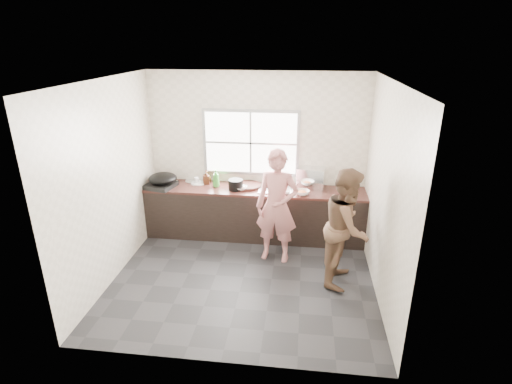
# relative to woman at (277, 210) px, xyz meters

# --- Properties ---
(floor) EXTENTS (3.60, 3.20, 0.01)m
(floor) POSITION_rel_woman_xyz_m (-0.42, -0.59, -0.81)
(floor) COLOR #242427
(floor) RESTS_ON ground
(ceiling) EXTENTS (3.60, 3.20, 0.01)m
(ceiling) POSITION_rel_woman_xyz_m (-0.42, -0.59, 1.90)
(ceiling) COLOR silver
(ceiling) RESTS_ON wall_back
(wall_back) EXTENTS (3.60, 0.01, 2.70)m
(wall_back) POSITION_rel_woman_xyz_m (-0.42, 1.01, 0.55)
(wall_back) COLOR silver
(wall_back) RESTS_ON ground
(wall_left) EXTENTS (0.01, 3.20, 2.70)m
(wall_left) POSITION_rel_woman_xyz_m (-2.22, -0.59, 0.55)
(wall_left) COLOR beige
(wall_left) RESTS_ON ground
(wall_right) EXTENTS (0.01, 3.20, 2.70)m
(wall_right) POSITION_rel_woman_xyz_m (1.39, -0.59, 0.55)
(wall_right) COLOR beige
(wall_right) RESTS_ON ground
(wall_front) EXTENTS (3.60, 0.01, 2.70)m
(wall_front) POSITION_rel_woman_xyz_m (-0.42, -2.20, 0.55)
(wall_front) COLOR beige
(wall_front) RESTS_ON ground
(cabinet) EXTENTS (3.60, 0.62, 0.82)m
(cabinet) POSITION_rel_woman_xyz_m (-0.42, 0.70, -0.39)
(cabinet) COLOR black
(cabinet) RESTS_ON floor
(countertop) EXTENTS (3.60, 0.64, 0.04)m
(countertop) POSITION_rel_woman_xyz_m (-0.42, 0.70, 0.04)
(countertop) COLOR #3A1D18
(countertop) RESTS_ON cabinet
(sink) EXTENTS (0.55, 0.45, 0.02)m
(sink) POSITION_rel_woman_xyz_m (-0.07, 0.70, 0.06)
(sink) COLOR silver
(sink) RESTS_ON countertop
(faucet) EXTENTS (0.02, 0.02, 0.30)m
(faucet) POSITION_rel_woman_xyz_m (-0.07, 0.90, 0.21)
(faucet) COLOR silver
(faucet) RESTS_ON countertop
(window_frame) EXTENTS (1.60, 0.05, 1.10)m
(window_frame) POSITION_rel_woman_xyz_m (-0.52, 1.00, 0.75)
(window_frame) COLOR #9EA0A5
(window_frame) RESTS_ON wall_back
(window_glazing) EXTENTS (1.50, 0.01, 1.00)m
(window_glazing) POSITION_rel_woman_xyz_m (-0.52, 0.97, 0.75)
(window_glazing) COLOR white
(window_glazing) RESTS_ON window_frame
(woman) EXTENTS (0.64, 0.47, 1.60)m
(woman) POSITION_rel_woman_xyz_m (0.00, 0.00, 0.00)
(woman) COLOR tan
(woman) RESTS_ON floor
(person_side) EXTENTS (0.79, 0.92, 1.63)m
(person_side) POSITION_rel_woman_xyz_m (0.97, -0.48, 0.01)
(person_side) COLOR brown
(person_side) RESTS_ON floor
(cutting_board) EXTENTS (0.48, 0.48, 0.04)m
(cutting_board) POSITION_rel_woman_xyz_m (-0.54, 0.76, 0.08)
(cutting_board) COLOR black
(cutting_board) RESTS_ON countertop
(cleaver) EXTENTS (0.19, 0.12, 0.01)m
(cleaver) POSITION_rel_woman_xyz_m (-0.65, 0.65, 0.10)
(cleaver) COLOR silver
(cleaver) RESTS_ON cutting_board
(bowl_mince) EXTENTS (0.24, 0.24, 0.06)m
(bowl_mince) POSITION_rel_woman_xyz_m (-0.64, 0.61, 0.09)
(bowl_mince) COLOR silver
(bowl_mince) RESTS_ON countertop
(bowl_crabs) EXTENTS (0.23, 0.23, 0.06)m
(bowl_crabs) POSITION_rel_woman_xyz_m (0.36, 0.52, 0.09)
(bowl_crabs) COLOR white
(bowl_crabs) RESTS_ON countertop
(bowl_held) EXTENTS (0.19, 0.19, 0.06)m
(bowl_held) POSITION_rel_woman_xyz_m (0.10, 0.55, 0.09)
(bowl_held) COLOR white
(bowl_held) RESTS_ON countertop
(black_pot) EXTENTS (0.28, 0.28, 0.17)m
(black_pot) POSITION_rel_woman_xyz_m (-0.72, 0.61, 0.14)
(black_pot) COLOR black
(black_pot) RESTS_ON countertop
(plate_food) EXTENTS (0.32, 0.32, 0.02)m
(plate_food) POSITION_rel_woman_xyz_m (-1.40, 0.82, 0.07)
(plate_food) COLOR silver
(plate_food) RESTS_ON countertop
(bottle_green) EXTENTS (0.13, 0.13, 0.30)m
(bottle_green) POSITION_rel_woman_xyz_m (-1.06, 0.71, 0.21)
(bottle_green) COLOR green
(bottle_green) RESTS_ON countertop
(bottle_brown_tall) EXTENTS (0.11, 0.11, 0.21)m
(bottle_brown_tall) POSITION_rel_woman_xyz_m (-1.25, 0.83, 0.16)
(bottle_brown_tall) COLOR #421F10
(bottle_brown_tall) RESTS_ON countertop
(bottle_brown_short) EXTENTS (0.15, 0.15, 0.17)m
(bottle_brown_short) POSITION_rel_woman_xyz_m (-1.26, 0.93, 0.14)
(bottle_brown_short) COLOR #3E290F
(bottle_brown_short) RESTS_ON countertop
(glass_jar) EXTENTS (0.09, 0.09, 0.11)m
(glass_jar) POSITION_rel_woman_xyz_m (-1.42, 0.82, 0.11)
(glass_jar) COLOR silver
(glass_jar) RESTS_ON countertop
(burner) EXTENTS (0.52, 0.52, 0.07)m
(burner) POSITION_rel_woman_xyz_m (-1.97, 0.57, 0.09)
(burner) COLOR black
(burner) RESTS_ON countertop
(wok) EXTENTS (0.53, 0.53, 0.17)m
(wok) POSITION_rel_woman_xyz_m (-1.93, 0.60, 0.21)
(wok) COLOR black
(wok) RESTS_ON burner
(dish_rack) EXTENTS (0.49, 0.38, 0.33)m
(dish_rack) POSITION_rel_woman_xyz_m (0.50, 0.89, 0.23)
(dish_rack) COLOR silver
(dish_rack) RESTS_ON countertop
(pot_lid_left) EXTENTS (0.31, 0.31, 0.01)m
(pot_lid_left) POSITION_rel_woman_xyz_m (-1.89, 0.81, 0.07)
(pot_lid_left) COLOR #B0B2B7
(pot_lid_left) RESTS_ON countertop
(pot_lid_right) EXTENTS (0.35, 0.35, 0.01)m
(pot_lid_right) POSITION_rel_woman_xyz_m (-1.51, 0.93, 0.07)
(pot_lid_right) COLOR silver
(pot_lid_right) RESTS_ON countertop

